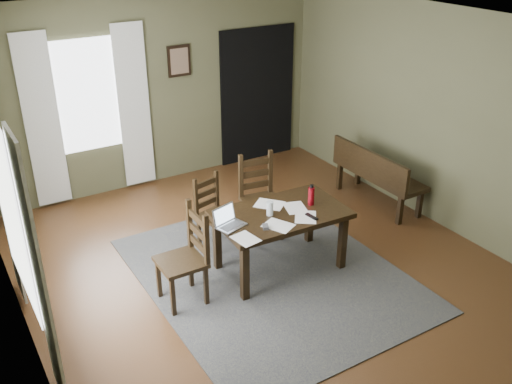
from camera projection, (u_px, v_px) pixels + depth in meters
ground at (270, 275)px, 6.36m from camera, size 5.00×6.00×0.01m
room_shell at (272, 121)px, 5.56m from camera, size 5.02×6.02×2.71m
rug at (270, 274)px, 6.36m from camera, size 2.60×3.20×0.01m
dining_table at (280, 219)px, 6.20m from camera, size 1.46×0.92×0.71m
chair_end at (186, 258)px, 5.74m from camera, size 0.46×0.45×1.03m
chair_back_left at (214, 213)px, 6.74m from camera, size 0.47×0.47×0.88m
chair_back_right at (260, 198)px, 6.94m from camera, size 0.52×0.52×1.04m
bench at (375, 172)px, 7.70m from camera, size 0.46×1.43×0.81m
laptop at (228, 221)px, 5.88m from camera, size 0.34×0.30×0.20m
computer_mouse at (266, 227)px, 5.84m from camera, size 0.09×0.11×0.03m
tv_remote at (311, 217)px, 6.05m from camera, size 0.06×0.17×0.02m
drinking_glass at (270, 208)px, 6.06m from camera, size 0.09×0.09×0.16m
water_bottle at (311, 196)px, 6.27m from camera, size 0.08×0.08×0.24m
paper_a at (246, 239)px, 5.65m from camera, size 0.25×0.30×0.00m
paper_b at (305, 217)px, 6.06m from camera, size 0.35×0.36×0.00m
paper_c at (270, 204)px, 6.32m from camera, size 0.38×0.39×0.00m
paper_d at (295, 208)px, 6.25m from camera, size 0.29×0.34×0.00m
paper_e at (278, 226)px, 5.89m from camera, size 0.34×0.37×0.00m
window_left at (8, 205)px, 4.72m from camera, size 0.01×1.30×1.70m
window_back at (87, 96)px, 7.53m from camera, size 1.00×0.01×1.50m
curtain_left_near at (39, 278)px, 4.22m from camera, size 0.03×0.48×2.30m
curtain_left_far at (1, 194)px, 5.48m from camera, size 0.03×0.48×2.30m
curtain_back_left at (42, 123)px, 7.33m from camera, size 0.44×0.03×2.30m
curtain_back_right at (134, 107)px, 7.91m from camera, size 0.44×0.03×2.30m
framed_picture at (179, 61)px, 8.03m from camera, size 0.34×0.03×0.44m
doorway_back at (258, 95)px, 8.94m from camera, size 1.30×0.03×2.10m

